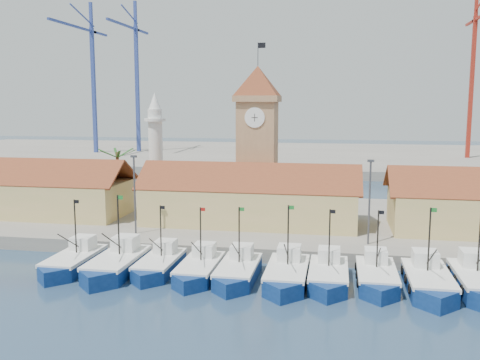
% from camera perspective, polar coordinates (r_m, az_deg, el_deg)
% --- Properties ---
extents(ground, '(400.00, 400.00, 0.00)m').
position_cam_1_polar(ground, '(48.74, -2.79, -11.38)').
color(ground, '#1B3648').
rests_on(ground, ground).
extents(quay, '(140.00, 32.00, 1.50)m').
position_cam_1_polar(quay, '(71.23, 1.60, -4.44)').
color(quay, gray).
rests_on(quay, ground).
extents(terminal, '(240.00, 80.00, 2.00)m').
position_cam_1_polar(terminal, '(155.82, 6.43, 2.50)').
color(terminal, gray).
rests_on(terminal, ground).
extents(boat_0, '(3.54, 9.69, 7.33)m').
position_cam_1_polar(boat_0, '(55.64, -17.43, -8.44)').
color(boat_0, navy).
rests_on(boat_0, ground).
extents(boat_1, '(3.85, 10.56, 7.99)m').
position_cam_1_polar(boat_1, '(53.42, -13.12, -8.89)').
color(boat_1, navy).
rests_on(boat_1, ground).
extents(boat_2, '(3.32, 9.10, 6.89)m').
position_cam_1_polar(boat_2, '(52.97, -8.67, -9.05)').
color(boat_2, navy).
rests_on(boat_2, ground).
extents(boat_3, '(3.37, 9.24, 6.99)m').
position_cam_1_polar(boat_3, '(51.13, -4.43, -9.60)').
color(boat_3, navy).
rests_on(boat_3, ground).
extents(boat_4, '(3.46, 9.49, 7.18)m').
position_cam_1_polar(boat_4, '(50.22, -0.28, -9.88)').
color(boat_4, navy).
rests_on(boat_4, ground).
extents(boat_5, '(3.65, 9.99, 7.56)m').
position_cam_1_polar(boat_5, '(49.43, 5.00, -10.17)').
color(boat_5, navy).
rests_on(boat_5, ground).
extents(boat_6, '(3.47, 9.51, 7.20)m').
position_cam_1_polar(boat_6, '(49.75, 9.41, -10.17)').
color(boat_6, navy).
rests_on(boat_6, ground).
extents(boat_7, '(3.47, 9.51, 7.19)m').
position_cam_1_polar(boat_7, '(50.29, 14.40, -10.12)').
color(boat_7, navy).
rests_on(boat_7, ground).
extents(boat_8, '(3.74, 10.24, 7.75)m').
position_cam_1_polar(boat_8, '(50.11, 19.50, -10.34)').
color(boat_8, navy).
rests_on(boat_8, ground).
extents(boat_9, '(3.83, 10.48, 7.93)m').
position_cam_1_polar(boat_9, '(51.47, 24.19, -10.08)').
color(boat_9, navy).
rests_on(boat_9, ground).
extents(hall_left, '(31.20, 10.13, 7.61)m').
position_cam_1_polar(hall_left, '(78.41, -22.67, -1.50)').
color(hall_left, tan).
rests_on(hall_left, quay).
extents(hall_center, '(27.04, 10.13, 7.61)m').
position_cam_1_polar(hall_center, '(66.71, 1.09, -2.47)').
color(hall_center, tan).
rests_on(hall_center, quay).
extents(clock_tower, '(5.80, 5.80, 22.70)m').
position_cam_1_polar(clock_tower, '(71.61, 1.88, 4.70)').
color(clock_tower, tan).
rests_on(clock_tower, quay).
extents(minaret, '(3.00, 3.00, 16.30)m').
position_cam_1_polar(minaret, '(77.34, -8.98, 3.20)').
color(minaret, silver).
rests_on(minaret, quay).
extents(palm_tree, '(5.60, 5.03, 8.39)m').
position_cam_1_polar(palm_tree, '(77.67, -12.89, 0.53)').
color(palm_tree, brown).
rests_on(palm_tree, quay).
extents(lamp_posts, '(80.70, 0.25, 9.03)m').
position_cam_1_polar(lamp_posts, '(58.42, 0.32, -1.51)').
color(lamp_posts, '#3F3F44').
rests_on(lamp_posts, quay).
extents(crane_blue_far, '(1.00, 33.49, 42.69)m').
position_cam_1_polar(crane_blue_far, '(161.42, -15.64, 11.25)').
color(crane_blue_far, '#2E418E').
rests_on(crane_blue_far, terminal).
extents(crane_blue_near, '(1.00, 29.95, 43.77)m').
position_cam_1_polar(crane_blue_near, '(163.04, -11.09, 11.47)').
color(crane_blue_near, '#2E418E').
rests_on(crane_blue_near, terminal).
extents(crane_red_right, '(1.00, 30.73, 43.54)m').
position_cam_1_polar(crane_red_right, '(152.76, 23.67, 11.15)').
color(crane_red_right, maroon).
rests_on(crane_red_right, terminal).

